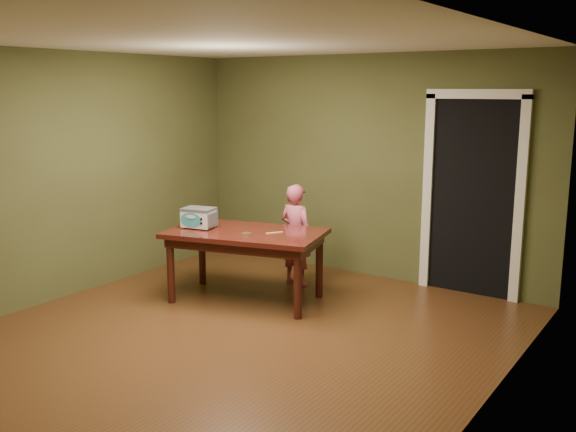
% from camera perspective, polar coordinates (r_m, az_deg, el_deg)
% --- Properties ---
extents(floor, '(5.00, 5.00, 0.00)m').
position_cam_1_polar(floor, '(5.88, -4.95, -10.80)').
color(floor, '#533217').
rests_on(floor, ground).
extents(room_shell, '(4.52, 5.02, 2.61)m').
position_cam_1_polar(room_shell, '(5.48, -5.25, 5.99)').
color(room_shell, '#4D542D').
rests_on(room_shell, ground).
extents(doorway, '(1.10, 0.66, 2.25)m').
position_cam_1_polar(doorway, '(7.41, 16.80, 1.86)').
color(doorway, black).
rests_on(doorway, ground).
extents(dining_table, '(1.77, 1.26, 0.75)m').
position_cam_1_polar(dining_table, '(6.71, -3.79, -2.16)').
color(dining_table, '#37100C').
rests_on(dining_table, floor).
extents(toy_oven, '(0.39, 0.30, 0.22)m').
position_cam_1_polar(toy_oven, '(6.86, -7.94, -0.09)').
color(toy_oven, '#4C4F54').
rests_on(toy_oven, dining_table).
extents(baking_pan, '(0.10, 0.10, 0.02)m').
position_cam_1_polar(baking_pan, '(6.50, -3.72, -1.59)').
color(baking_pan, silver).
rests_on(baking_pan, dining_table).
extents(spatula, '(0.12, 0.16, 0.01)m').
position_cam_1_polar(spatula, '(6.57, -1.20, -1.49)').
color(spatula, '#EAC166').
rests_on(spatula, dining_table).
extents(child, '(0.45, 0.31, 1.16)m').
position_cam_1_polar(child, '(7.25, 0.73, -1.69)').
color(child, '#C8526A').
rests_on(child, floor).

